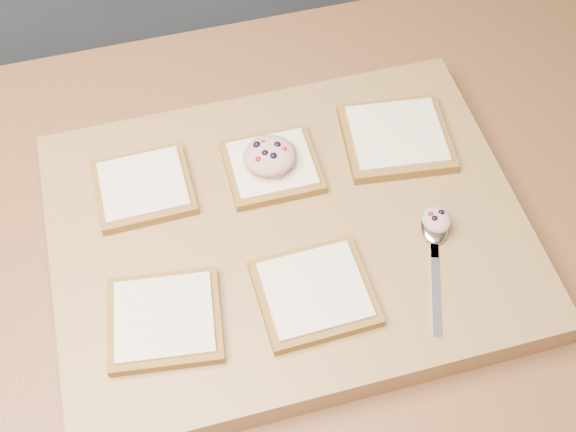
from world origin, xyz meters
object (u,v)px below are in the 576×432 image
object	(u,v)px
bread_far_center	(272,166)
spoon	(434,235)
cutting_board	(288,234)
tuna_salad_dollop	(270,156)

from	to	relation	value
bread_far_center	spoon	xyz separation A→B (m)	(0.16, -0.14, -0.00)
cutting_board	tuna_salad_dollop	xyz separation A→B (m)	(-0.00, 0.08, 0.05)
tuna_salad_dollop	spoon	size ratio (longest dim) A/B	0.40
cutting_board	bread_far_center	xyz separation A→B (m)	(0.00, 0.08, 0.03)
cutting_board	bread_far_center	world-z (taller)	bread_far_center
cutting_board	spoon	xyz separation A→B (m)	(0.16, -0.06, 0.03)
tuna_salad_dollop	bread_far_center	bearing A→B (deg)	14.39
spoon	tuna_salad_dollop	bearing A→B (deg)	138.33
bread_far_center	tuna_salad_dollop	world-z (taller)	tuna_salad_dollop
cutting_board	tuna_salad_dollop	size ratio (longest dim) A/B	8.60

